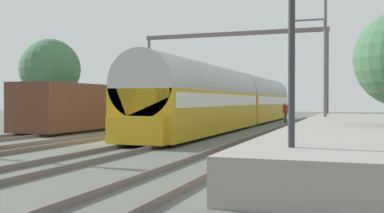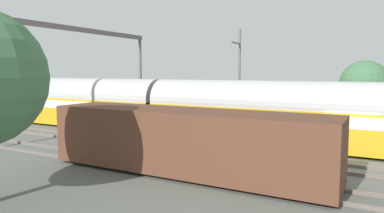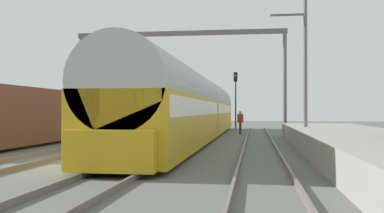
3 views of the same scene
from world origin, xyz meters
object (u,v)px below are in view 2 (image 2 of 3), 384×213
(person_crossing, at_px, (121,112))
(railway_signal_far, at_px, (39,83))
(catenary_gantry, at_px, (76,53))
(freight_car, at_px, (186,141))
(passenger_train, at_px, (160,107))

(person_crossing, distance_m, railway_signal_far, 9.80)
(person_crossing, relative_size, catenary_gantry, 0.11)
(person_crossing, height_order, railway_signal_far, railway_signal_far)
(freight_car, height_order, catenary_gantry, catenary_gantry)
(freight_car, bearing_deg, person_crossing, 49.80)
(freight_car, relative_size, catenary_gantry, 0.80)
(person_crossing, bearing_deg, passenger_train, 105.50)
(railway_signal_far, bearing_deg, passenger_train, -97.12)
(passenger_train, relative_size, person_crossing, 18.99)
(railway_signal_far, bearing_deg, freight_car, -114.09)
(passenger_train, relative_size, catenary_gantry, 2.02)
(freight_car, xyz_separation_m, catenary_gantry, (5.93, 12.79, 4.42))
(passenger_train, relative_size, railway_signal_far, 6.05)
(person_crossing, xyz_separation_m, catenary_gantry, (-4.64, 0.28, 4.86))
(freight_car, relative_size, person_crossing, 7.51)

